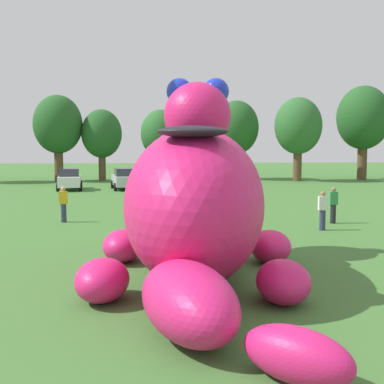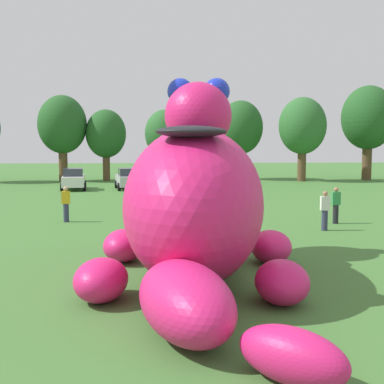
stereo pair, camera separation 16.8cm
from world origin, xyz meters
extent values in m
plane|color=#427533|center=(0.00, 0.00, 0.00)|extent=(160.00, 160.00, 0.00)
ellipsoid|color=#E01E6B|center=(-1.02, -0.65, 2.11)|extent=(4.54, 7.86, 4.22)
ellipsoid|color=#E01E6B|center=(-0.68, 2.52, 4.67)|extent=(2.48, 2.67, 2.23)
sphere|color=#1E33CC|center=(-1.25, 2.91, 5.50)|extent=(0.89, 0.89, 0.89)
sphere|color=#1E33CC|center=(-0.04, 2.78, 5.50)|extent=(0.89, 0.89, 0.89)
ellipsoid|color=black|center=(-0.84, 1.03, 4.05)|extent=(1.82, 1.52, 0.28)
ellipsoid|color=black|center=(-1.02, -0.65, 4.05)|extent=(1.82, 1.52, 0.28)
ellipsoid|color=black|center=(-1.23, -2.52, 4.05)|extent=(1.82, 1.52, 0.28)
ellipsoid|color=#E01E6B|center=(-3.13, 1.65, 0.52)|extent=(1.48, 1.93, 1.03)
ellipsoid|color=#E01E6B|center=(1.53, 1.15, 0.52)|extent=(1.48, 1.93, 1.03)
ellipsoid|color=#E01E6B|center=(-3.39, -2.47, 0.52)|extent=(1.48, 1.93, 1.03)
ellipsoid|color=#E01E6B|center=(0.90, -2.93, 0.52)|extent=(1.48, 1.93, 1.03)
ellipsoid|color=#E01E6B|center=(-1.49, -4.94, 0.74)|extent=(2.45, 3.68, 1.48)
ellipsoid|color=#E01E6B|center=(0.09, -6.94, 0.45)|extent=(2.01, 2.00, 0.90)
cube|color=white|center=(-8.87, 27.00, 0.72)|extent=(2.19, 4.28, 0.80)
cube|color=#2D333D|center=(-8.85, 26.85, 1.42)|extent=(1.73, 2.14, 0.60)
cylinder|color=black|center=(-9.87, 28.16, 0.32)|extent=(0.32, 0.66, 0.64)
cylinder|color=black|center=(-8.18, 28.37, 0.32)|extent=(0.32, 0.66, 0.64)
cylinder|color=black|center=(-9.56, 25.63, 0.32)|extent=(0.32, 0.66, 0.64)
cylinder|color=black|center=(-7.87, 25.84, 0.32)|extent=(0.32, 0.66, 0.64)
cube|color=#B7BABF|center=(-4.51, 27.10, 0.72)|extent=(2.38, 4.33, 0.80)
cube|color=#2D333D|center=(-4.49, 26.96, 1.42)|extent=(1.81, 2.19, 0.60)
cylinder|color=black|center=(-5.57, 28.21, 0.32)|extent=(0.35, 0.67, 0.64)
cylinder|color=black|center=(-3.89, 28.50, 0.32)|extent=(0.35, 0.67, 0.64)
cylinder|color=black|center=(-5.13, 25.71, 0.32)|extent=(0.35, 0.67, 0.64)
cylinder|color=black|center=(-3.46, 26.00, 0.32)|extent=(0.35, 0.67, 0.64)
cube|color=black|center=(-0.51, 25.90, 0.72)|extent=(2.15, 4.27, 0.80)
cube|color=#2D333D|center=(-0.49, 25.75, 1.42)|extent=(1.71, 2.12, 0.60)
cylinder|color=black|center=(-1.50, 27.07, 0.32)|extent=(0.31, 0.66, 0.64)
cylinder|color=black|center=(0.19, 27.26, 0.32)|extent=(0.31, 0.66, 0.64)
cylinder|color=black|center=(-1.21, 24.54, 0.32)|extent=(0.31, 0.66, 0.64)
cylinder|color=black|center=(0.48, 24.73, 0.32)|extent=(0.31, 0.66, 0.64)
cylinder|color=brown|center=(-11.38, 36.32, 1.47)|extent=(0.84, 0.84, 2.94)
ellipsoid|color=#235623|center=(-11.38, 36.32, 5.54)|extent=(4.71, 4.71, 5.65)
cylinder|color=brown|center=(-7.22, 36.65, 1.24)|extent=(0.71, 0.71, 2.47)
ellipsoid|color=#235623|center=(-7.22, 36.65, 4.65)|extent=(3.96, 3.96, 4.75)
cylinder|color=brown|center=(-1.43, 37.30, 1.25)|extent=(0.71, 0.71, 2.49)
ellipsoid|color=#2D662D|center=(-1.43, 37.30, 4.68)|extent=(3.99, 3.99, 4.78)
cylinder|color=brown|center=(6.31, 37.58, 1.41)|extent=(0.81, 0.81, 2.83)
ellipsoid|color=#235623|center=(6.31, 37.58, 5.32)|extent=(4.52, 4.52, 5.43)
cylinder|color=brown|center=(11.95, 34.84, 1.44)|extent=(0.82, 0.82, 2.87)
ellipsoid|color=#2D662D|center=(11.95, 34.84, 5.40)|extent=(4.60, 4.60, 5.52)
cylinder|color=brown|center=(19.12, 36.41, 1.67)|extent=(0.96, 0.96, 3.34)
ellipsoid|color=#235623|center=(19.12, 36.41, 6.29)|extent=(5.35, 5.35, 6.42)
cylinder|color=#2D334C|center=(5.14, 6.90, 0.44)|extent=(0.26, 0.26, 0.88)
cube|color=white|center=(5.14, 6.90, 1.18)|extent=(0.38, 0.22, 0.60)
sphere|color=#9E7051|center=(5.14, 6.90, 1.60)|extent=(0.22, 0.22, 0.22)
cylinder|color=#2D334C|center=(-6.44, 10.02, 0.44)|extent=(0.26, 0.26, 0.88)
cube|color=gold|center=(-6.44, 10.02, 1.18)|extent=(0.38, 0.22, 0.60)
sphere|color=tan|center=(-6.44, 10.02, 1.60)|extent=(0.22, 0.22, 0.22)
cylinder|color=black|center=(6.26, 8.74, 0.44)|extent=(0.26, 0.26, 0.88)
cube|color=#338C4C|center=(6.26, 8.74, 1.18)|extent=(0.38, 0.22, 0.60)
sphere|color=#9E7051|center=(6.26, 8.74, 1.60)|extent=(0.22, 0.22, 0.22)
camera|label=1|loc=(-2.14, -14.59, 3.80)|focal=48.01mm
camera|label=2|loc=(-1.98, -14.60, 3.80)|focal=48.01mm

